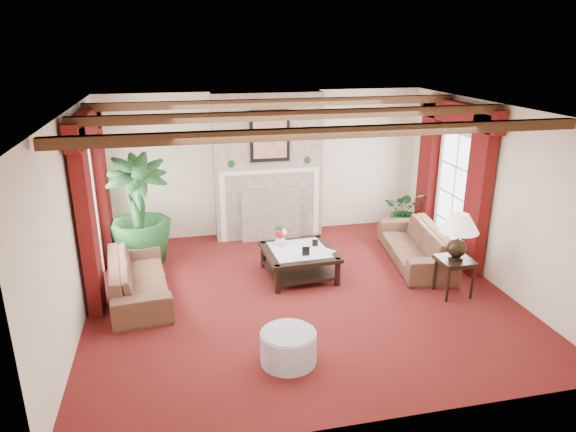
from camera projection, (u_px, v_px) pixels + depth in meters
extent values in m
plane|color=#4A0D0F|center=(300.00, 295.00, 7.59)|extent=(6.00, 6.00, 0.00)
plane|color=white|center=(302.00, 110.00, 6.71)|extent=(6.00, 6.00, 0.00)
cube|color=beige|center=(266.00, 164.00, 9.69)|extent=(6.00, 0.02, 2.70)
cube|color=beige|center=(73.00, 224.00, 6.53)|extent=(0.02, 5.50, 2.70)
cube|color=beige|center=(493.00, 195.00, 7.76)|extent=(0.02, 5.50, 2.70)
imported|color=black|center=(138.00, 271.00, 7.43)|extent=(2.14, 1.01, 0.79)
imported|color=black|center=(416.00, 239.00, 8.61)|extent=(2.24, 1.21, 0.81)
imported|color=black|center=(141.00, 234.00, 8.53)|extent=(1.57, 2.13, 1.02)
imported|color=black|center=(406.00, 216.00, 9.87)|extent=(1.60, 1.61, 0.71)
cylinder|color=#A4A2B8|center=(288.00, 347.00, 5.95)|extent=(0.65, 0.65, 0.38)
imported|color=silver|center=(280.00, 240.00, 8.20)|extent=(0.23, 0.24, 0.18)
imported|color=black|center=(321.00, 245.00, 7.85)|extent=(0.23, 0.23, 0.29)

